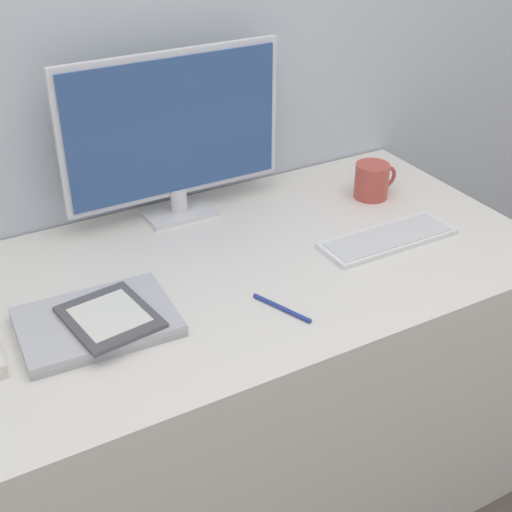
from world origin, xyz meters
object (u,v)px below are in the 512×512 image
Objects in this scene: monitor at (174,132)px; keyboard at (388,238)px; coffee_mug at (372,181)px; pen at (282,308)px; ereader at (110,317)px; laptop at (97,322)px.

keyboard is (0.37, -0.36, -0.21)m from monitor.
coffee_mug is (0.11, 0.21, 0.04)m from keyboard.
keyboard is 0.24m from coffee_mug.
keyboard is 2.69× the size of coffee_mug.
monitor reaches higher than pen.
ereader is at bearing 161.83° from pen.
laptop is at bearing 159.90° from pen.
ereader is (0.02, -0.02, 0.02)m from laptop.
coffee_mug is 0.57m from pen.
ereader is (-0.31, -0.37, -0.19)m from monitor.
keyboard is 1.65× the size of ereader.
monitor reaches higher than keyboard.
monitor is 1.80× the size of laptop.
pen is at bearing -88.63° from monitor.
pen is at bearing -162.04° from keyboard.
ereader reaches higher than pen.
monitor is at bearing 50.39° from ereader.
monitor reaches higher than laptop.
ereader is 0.34m from pen.
coffee_mug is at bearing 13.76° from laptop.
laptop is at bearing 136.51° from ereader.
monitor is 4.48× the size of coffee_mug.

